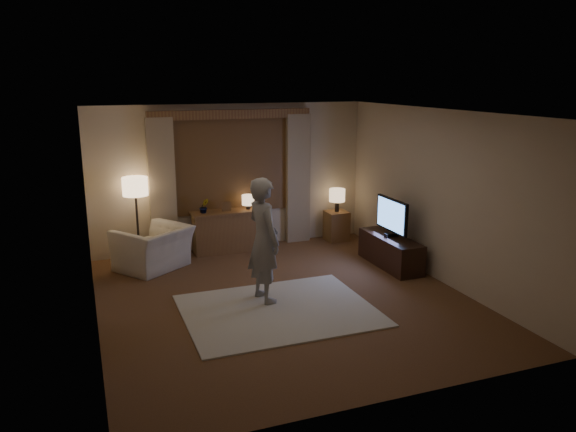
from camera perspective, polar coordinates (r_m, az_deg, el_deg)
name	(u,v)px	position (r m, az deg, el deg)	size (l,w,h in m)	color
room	(272,200)	(8.05, -1.64, 1.65)	(5.04, 5.54, 2.64)	brown
rug	(278,310)	(7.62, -0.97, -9.56)	(2.50, 2.00, 0.02)	beige
sideboard	(227,232)	(10.10, -6.21, -1.64)	(1.20, 0.40, 0.70)	brown
picture_frame	(226,208)	(9.99, -6.27, 0.85)	(0.16, 0.02, 0.20)	brown
plant	(204,207)	(9.89, -8.52, 0.94)	(0.17, 0.13, 0.30)	#999999
table_lamp_sideboard	(248,201)	(10.07, -4.08, 1.57)	(0.22, 0.22, 0.30)	black
floor_lamp	(135,191)	(9.65, -15.25, 2.46)	(0.42, 0.42, 1.44)	black
armchair	(153,248)	(9.37, -13.51, -3.21)	(1.06, 0.93, 0.69)	beige
side_table	(336,226)	(10.78, 4.95, -1.00)	(0.40, 0.40, 0.56)	brown
table_lamp_side	(337,196)	(10.65, 5.01, 2.06)	(0.30, 0.30, 0.44)	black
tv_stand	(390,251)	(9.44, 10.36, -3.54)	(0.45, 1.40, 0.50)	black
tv	(392,216)	(9.28, 10.51, 0.00)	(0.22, 0.88, 0.64)	black
person	(264,240)	(7.67, -2.48, -2.44)	(0.63, 0.41, 1.73)	gray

